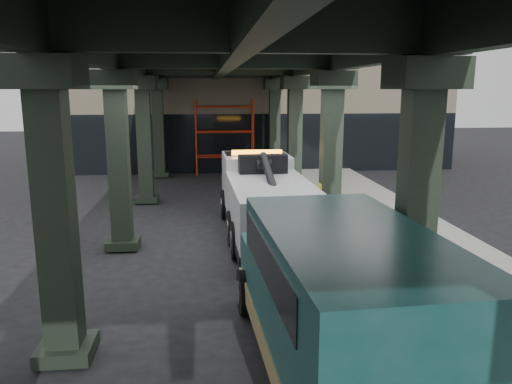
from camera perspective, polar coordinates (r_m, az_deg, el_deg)
ground at (r=12.87m, az=-1.02°, el=-8.80°), size 90.00×90.00×0.00m
sidewalk at (r=15.69m, az=15.03°, el=-5.13°), size 5.00×40.00×0.15m
lane_stripe at (r=14.97m, az=4.88°, el=-5.86°), size 0.12×38.00×0.01m
viaduct at (r=14.07m, az=-3.48°, el=15.56°), size 7.40×32.00×6.40m
building at (r=32.17m, az=-0.41°, el=10.77°), size 22.00×10.00×8.00m
scaffolding at (r=26.79m, az=-3.63°, el=6.51°), size 3.08×0.88×4.00m
tow_truck at (r=15.46m, az=0.92°, el=-0.40°), size 2.58×8.03×2.61m
towed_van at (r=7.87m, az=9.56°, el=-11.97°), size 2.81×6.39×2.54m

